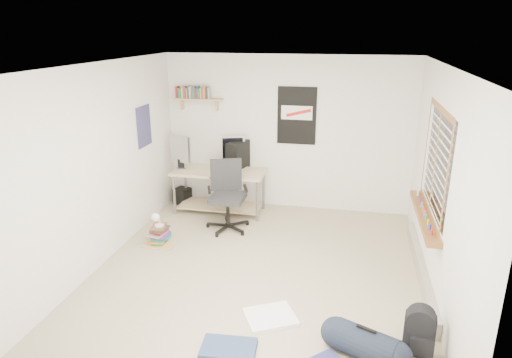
% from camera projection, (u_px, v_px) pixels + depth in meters
% --- Properties ---
extents(floor, '(4.00, 4.50, 0.01)m').
position_uv_depth(floor, '(259.00, 271.00, 5.70)').
color(floor, gray).
rests_on(floor, ground).
extents(ceiling, '(4.00, 4.50, 0.01)m').
position_uv_depth(ceiling, '(259.00, 65.00, 4.90)').
color(ceiling, white).
rests_on(ceiling, ground).
extents(back_wall, '(4.00, 0.01, 2.50)m').
position_uv_depth(back_wall, '(287.00, 134.00, 7.39)').
color(back_wall, silver).
rests_on(back_wall, ground).
extents(left_wall, '(0.01, 4.50, 2.50)m').
position_uv_depth(left_wall, '(102.00, 165.00, 5.69)').
color(left_wall, silver).
rests_on(left_wall, ground).
extents(right_wall, '(0.01, 4.50, 2.50)m').
position_uv_depth(right_wall, '(441.00, 188.00, 4.90)').
color(right_wall, silver).
rests_on(right_wall, ground).
extents(desk, '(1.59, 1.00, 0.67)m').
position_uv_depth(desk, '(220.00, 191.00, 7.41)').
color(desk, tan).
rests_on(desk, floor).
extents(monitor_left, '(0.40, 0.24, 0.43)m').
position_uv_depth(monitor_left, '(180.00, 158.00, 7.35)').
color(monitor_left, '#ABABB0').
rests_on(monitor_left, desk).
extents(monitor_right, '(0.38, 0.20, 0.40)m').
position_uv_depth(monitor_right, '(234.00, 157.00, 7.44)').
color(monitor_right, '#AAA9AE').
rests_on(monitor_right, desk).
extents(pc_tower, '(0.32, 0.48, 0.46)m').
position_uv_depth(pc_tower, '(238.00, 155.00, 7.41)').
color(pc_tower, black).
rests_on(pc_tower, desk).
extents(keyboard, '(0.44, 0.22, 0.02)m').
position_uv_depth(keyboard, '(212.00, 176.00, 7.08)').
color(keyboard, black).
rests_on(keyboard, desk).
extents(speaker_left, '(0.12, 0.12, 0.19)m').
position_uv_depth(speaker_left, '(181.00, 164.00, 7.40)').
color(speaker_left, black).
rests_on(speaker_left, desk).
extents(speaker_right, '(0.12, 0.12, 0.20)m').
position_uv_depth(speaker_right, '(237.00, 173.00, 6.96)').
color(speaker_right, black).
rests_on(speaker_right, desk).
extents(office_chair, '(0.87, 0.87, 1.04)m').
position_uv_depth(office_chair, '(228.00, 198.00, 6.72)').
color(office_chair, '#252528').
rests_on(office_chair, floor).
extents(wall_shelf, '(0.80, 0.22, 0.24)m').
position_uv_depth(wall_shelf, '(198.00, 99.00, 7.40)').
color(wall_shelf, tan).
rests_on(wall_shelf, back_wall).
extents(poster_back_wall, '(0.62, 0.03, 0.92)m').
position_uv_depth(poster_back_wall, '(297.00, 116.00, 7.24)').
color(poster_back_wall, black).
rests_on(poster_back_wall, back_wall).
extents(poster_left_wall, '(0.02, 0.42, 0.60)m').
position_uv_depth(poster_left_wall, '(144.00, 126.00, 6.72)').
color(poster_left_wall, navy).
rests_on(poster_left_wall, left_wall).
extents(window, '(0.10, 1.50, 1.26)m').
position_uv_depth(window, '(434.00, 162.00, 5.13)').
color(window, brown).
rests_on(window, right_wall).
extents(baseboard_heater, '(0.08, 2.50, 0.18)m').
position_uv_depth(baseboard_heater, '(421.00, 269.00, 5.56)').
color(baseboard_heater, '#B7B2A8').
rests_on(baseboard_heater, floor).
extents(backpack, '(0.31, 0.26, 0.37)m').
position_uv_depth(backpack, '(419.00, 334.00, 4.20)').
color(backpack, black).
rests_on(backpack, floor).
extents(duffel_bag, '(0.39, 0.39, 0.59)m').
position_uv_depth(duffel_bag, '(365.00, 345.00, 4.15)').
color(duffel_bag, black).
rests_on(duffel_bag, floor).
extents(tshirt, '(0.64, 0.61, 0.04)m').
position_uv_depth(tshirt, '(270.00, 317.00, 4.75)').
color(tshirt, white).
rests_on(tshirt, floor).
extents(jeans_a, '(0.54, 0.36, 0.06)m').
position_uv_depth(jeans_a, '(229.00, 349.00, 4.27)').
color(jeans_a, navy).
rests_on(jeans_a, floor).
extents(book_stack, '(0.51, 0.45, 0.30)m').
position_uv_depth(book_stack, '(159.00, 234.00, 6.35)').
color(book_stack, brown).
rests_on(book_stack, floor).
extents(desk_lamp, '(0.15, 0.23, 0.21)m').
position_uv_depth(desk_lamp, '(159.00, 220.00, 6.25)').
color(desk_lamp, white).
rests_on(desk_lamp, book_stack).
extents(subwoofer, '(0.30, 0.30, 0.27)m').
position_uv_depth(subwoofer, '(182.00, 196.00, 7.82)').
color(subwoofer, black).
rests_on(subwoofer, floor).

